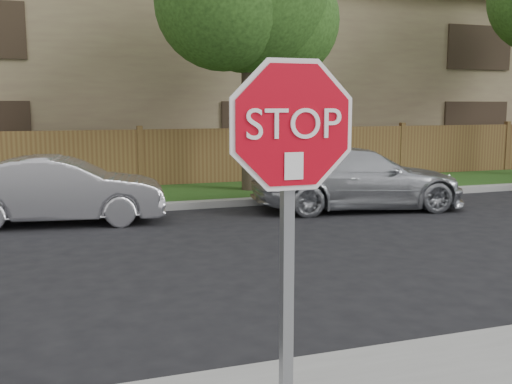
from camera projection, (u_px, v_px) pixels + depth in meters
name	position (u px, v px, depth m)	size (l,w,h in m)	color
ground	(335.00, 362.00, 5.30)	(90.00, 90.00, 0.00)	black
far_curb	(164.00, 206.00, 12.90)	(70.00, 0.30, 0.15)	gray
grass_strip	(151.00, 196.00, 14.44)	(70.00, 3.00, 0.12)	#1E4714
fence	(140.00, 160.00, 15.83)	(70.00, 0.12, 1.60)	brown
apartment_building	(114.00, 67.00, 20.66)	(35.20, 9.20, 7.20)	#866E53
stop_sign	(291.00, 183.00, 3.31)	(1.01, 0.13, 2.55)	gray
sedan_left	(61.00, 190.00, 11.37)	(1.36, 3.89, 1.28)	#B8B7BC
sedan_right	(358.00, 178.00, 12.95)	(1.87, 4.61, 1.34)	silver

